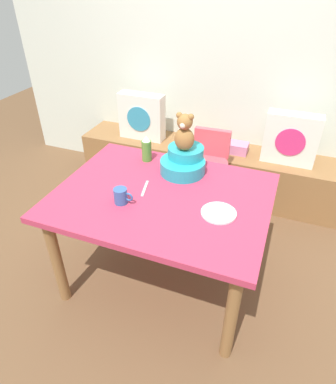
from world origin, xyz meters
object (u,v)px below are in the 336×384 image
dining_table (162,207)px  highchair (207,165)px  teddy_bear (185,133)px  coffee_mug (121,196)px  ketchup_bottle (147,149)px  book_stack (237,148)px  pillow_floral_right (291,139)px  pillow_floral_left (142,117)px  infant_seat_teal (184,162)px  dinner_plate_near (219,213)px

dining_table → highchair: 0.82m
teddy_bear → coffee_mug: size_ratio=2.08×
ketchup_bottle → book_stack: bearing=61.2°
pillow_floral_right → ketchup_bottle: bearing=-137.0°
highchair → ketchup_bottle: bearing=-126.2°
highchair → pillow_floral_left: bearing=152.0°
teddy_bear → ketchup_bottle: 0.35m
coffee_mug → ketchup_bottle: bearing=97.8°
highchair → ketchup_bottle: 0.64m
pillow_floral_left → pillow_floral_right: bearing=0.0°
coffee_mug → highchair: bearing=75.0°
coffee_mug → pillow_floral_right: bearing=58.3°
dining_table → book_stack: bearing=79.5°
infant_seat_teal → dinner_plate_near: size_ratio=1.65×
pillow_floral_right → dinner_plate_near: pillow_floral_right is taller
pillow_floral_right → teddy_bear: (-0.64, -0.92, 0.34)m
book_stack → ketchup_bottle: 1.07m
coffee_mug → infant_seat_teal: bearing=65.2°
book_stack → infant_seat_teal: size_ratio=0.61×
dining_table → highchair: size_ratio=1.64×
highchair → infant_seat_teal: infant_seat_teal is taller
ketchup_bottle → dining_table: bearing=-53.8°
pillow_floral_right → teddy_bear: 1.17m
pillow_floral_right → teddy_bear: teddy_bear is taller
pillow_floral_left → book_stack: bearing=1.3°
book_stack → highchair: highchair is taller
pillow_floral_right → ketchup_bottle: 1.29m
highchair → infant_seat_teal: 0.58m
book_stack → coffee_mug: bearing=-106.5°
pillow_floral_right → dining_table: 1.40m
dinner_plate_near → teddy_bear: bearing=132.1°
pillow_floral_right → dining_table: size_ratio=0.34×
book_stack → dinner_plate_near: size_ratio=1.00×
dining_table → coffee_mug: 0.29m
pillow_floral_left → dining_table: bearing=-60.0°
pillow_floral_left → highchair: pillow_floral_left is taller
infant_seat_teal → coffee_mug: size_ratio=2.75×
pillow_floral_right → dinner_plate_near: size_ratio=2.20×
highchair → dining_table: bearing=-95.2°
ketchup_bottle → pillow_floral_left: bearing=117.2°
dinner_plate_near → dining_table: bearing=169.7°
book_stack → pillow_floral_left: bearing=-178.7°
pillow_floral_left → dining_table: size_ratio=0.34×
coffee_mug → dinner_plate_near: (0.56, 0.10, -0.04)m
teddy_bear → coffee_mug: bearing=-114.8°
dining_table → ketchup_bottle: ketchup_bottle is taller
dining_table → dinner_plate_near: bearing=-10.3°
infant_seat_teal → highchair: bearing=85.2°
ketchup_bottle → infant_seat_teal: bearing=-9.4°
teddy_bear → dining_table: bearing=-95.9°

